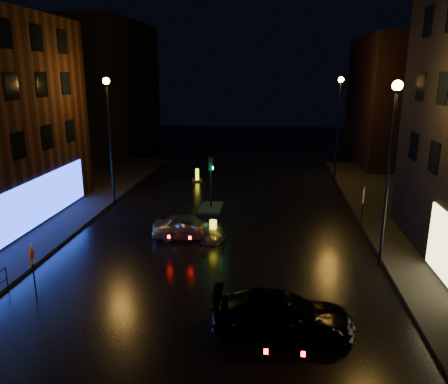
# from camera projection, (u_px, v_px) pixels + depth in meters

# --- Properties ---
(ground) EXTENTS (120.00, 120.00, 0.00)m
(ground) POSITION_uv_depth(u_px,v_px,m) (189.00, 328.00, 15.31)
(ground) COLOR black
(ground) RESTS_ON ground
(building_far_left) EXTENTS (8.00, 16.00, 14.00)m
(building_far_left) POSITION_uv_depth(u_px,v_px,m) (106.00, 88.00, 48.72)
(building_far_left) COLOR black
(building_far_left) RESTS_ON ground
(building_far_right) EXTENTS (8.00, 14.00, 12.00)m
(building_far_right) POSITION_uv_depth(u_px,v_px,m) (400.00, 101.00, 42.78)
(building_far_right) COLOR black
(building_far_right) RESTS_ON ground
(street_lamp_lfar) EXTENTS (0.44, 0.44, 8.37)m
(street_lamp_lfar) POSITION_uv_depth(u_px,v_px,m) (109.00, 122.00, 28.09)
(street_lamp_lfar) COLOR black
(street_lamp_lfar) RESTS_ON ground
(street_lamp_rnear) EXTENTS (0.44, 0.44, 8.37)m
(street_lamp_rnear) POSITION_uv_depth(u_px,v_px,m) (391.00, 147.00, 18.75)
(street_lamp_rnear) COLOR black
(street_lamp_rnear) RESTS_ON ground
(street_lamp_rfar) EXTENTS (0.44, 0.44, 8.37)m
(street_lamp_rfar) POSITION_uv_depth(u_px,v_px,m) (339.00, 114.00, 34.08)
(street_lamp_rfar) COLOR black
(street_lamp_rfar) RESTS_ON ground
(traffic_signal) EXTENTS (1.40, 2.40, 3.45)m
(traffic_signal) POSITION_uv_depth(u_px,v_px,m) (211.00, 201.00, 28.72)
(traffic_signal) COLOR black
(traffic_signal) RESTS_ON ground
(silver_hatchback) EXTENTS (3.90, 1.83, 1.29)m
(silver_hatchback) POSITION_uv_depth(u_px,v_px,m) (188.00, 227.00, 23.49)
(silver_hatchback) COLOR #ACAEB4
(silver_hatchback) RESTS_ON ground
(dark_sedan) EXTENTS (4.88, 2.07, 1.40)m
(dark_sedan) POSITION_uv_depth(u_px,v_px,m) (282.00, 314.00, 14.91)
(dark_sedan) COLOR black
(dark_sedan) RESTS_ON ground
(bollard_near) EXTENTS (1.22, 1.52, 1.16)m
(bollard_near) POSITION_uv_depth(u_px,v_px,m) (213.00, 236.00, 23.22)
(bollard_near) COLOR black
(bollard_near) RESTS_ON ground
(bollard_far) EXTENTS (0.98, 1.29, 1.03)m
(bollard_far) POSITION_uv_depth(u_px,v_px,m) (197.00, 178.00, 36.06)
(bollard_far) COLOR black
(bollard_far) RESTS_ON ground
(road_sign_left) EXTENTS (0.19, 0.52, 2.19)m
(road_sign_left) POSITION_uv_depth(u_px,v_px,m) (32.00, 259.00, 17.03)
(road_sign_left) COLOR black
(road_sign_left) RESTS_ON ground
(road_sign_right) EXTENTS (0.21, 0.57, 2.41)m
(road_sign_right) POSITION_uv_depth(u_px,v_px,m) (363.00, 199.00, 24.53)
(road_sign_right) COLOR black
(road_sign_right) RESTS_ON ground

